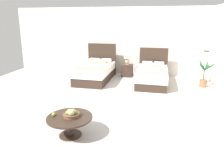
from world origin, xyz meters
name	(u,v)px	position (x,y,z in m)	size (l,w,h in m)	color
ground_plane	(112,100)	(0.00, 0.00, -0.01)	(10.39, 10.39, 0.02)	#BAB3AF
wall_back	(129,41)	(0.00, 3.39, 1.43)	(10.39, 0.12, 2.86)	silver
bed_near_window	(95,72)	(-1.10, 1.99, 0.33)	(1.24, 2.18, 1.34)	#34261D
bed_near_corner	(152,75)	(1.10, 1.99, 0.31)	(1.15, 2.12, 1.22)	#34261D
nightstand	(127,70)	(0.04, 2.82, 0.25)	(0.46, 0.44, 0.50)	#34261D
table_lamp	(127,58)	(0.04, 2.84, 0.76)	(0.27, 0.27, 0.43)	tan
coffee_table	(70,121)	(-0.41, -2.16, 0.32)	(0.93, 0.93, 0.42)	#34261D
fruit_bowl	(71,114)	(-0.38, -2.15, 0.48)	(0.35, 0.35, 0.19)	brown
loose_apple	(54,114)	(-0.74, -2.20, 0.46)	(0.08, 0.08, 0.08)	#8EB639
floor_lamp_corner	(205,67)	(3.02, 2.54, 0.61)	(0.20, 0.20, 1.22)	#262524
potted_palm	(204,78)	(2.89, 1.91, 0.33)	(0.55, 0.48, 0.96)	brown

